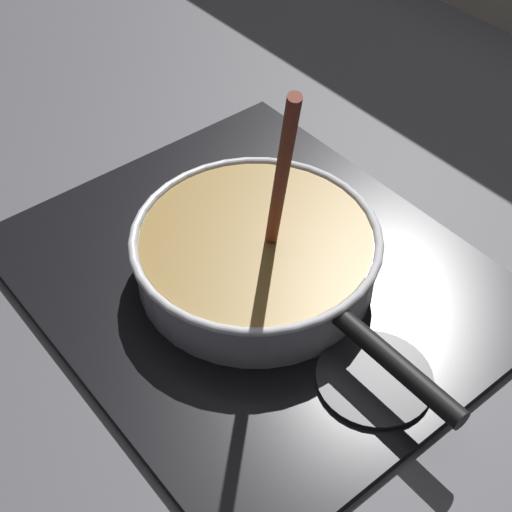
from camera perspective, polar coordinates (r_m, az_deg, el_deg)
ground at (r=0.93m, az=-4.12°, el=-2.70°), size 2.40×1.60×0.04m
hob_plate at (r=0.91m, az=0.00°, el=-1.64°), size 0.56×0.48×0.01m
burner_ring at (r=0.90m, az=0.00°, el=-1.20°), size 0.17×0.17×0.01m
spare_burner at (r=0.81m, az=8.95°, el=-9.11°), size 0.12×0.12×0.01m
cooking_pan at (r=0.87m, az=0.09°, el=0.18°), size 0.45×0.29×0.30m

